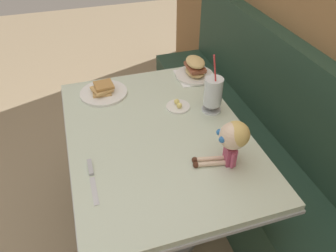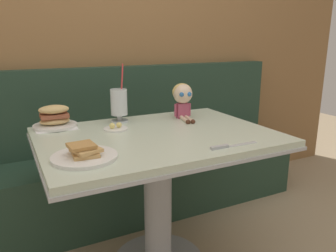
# 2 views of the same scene
# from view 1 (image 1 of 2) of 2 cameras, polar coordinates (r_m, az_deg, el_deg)

# --- Properties ---
(ground_plane) EXTENTS (8.00, 8.00, 0.00)m
(ground_plane) POSITION_cam_1_polar(r_m,az_deg,el_deg) (2.03, -6.56, -18.34)
(ground_plane) COLOR #998466
(booth_bench) EXTENTS (2.60, 0.48, 1.00)m
(booth_bench) POSITION_cam_1_polar(r_m,az_deg,el_deg) (1.99, 16.24, -6.76)
(booth_bench) COLOR #233D2D
(booth_bench) RESTS_ON ground
(diner_table) EXTENTS (1.11, 0.81, 0.74)m
(diner_table) POSITION_cam_1_polar(r_m,az_deg,el_deg) (1.63, -1.70, -6.44)
(diner_table) COLOR beige
(diner_table) RESTS_ON ground
(toast_plate) EXTENTS (0.25, 0.25, 0.06)m
(toast_plate) POSITION_cam_1_polar(r_m,az_deg,el_deg) (1.77, -11.21, 5.92)
(toast_plate) COLOR white
(toast_plate) RESTS_ON diner_table
(milkshake_glass) EXTENTS (0.10, 0.10, 0.32)m
(milkshake_glass) POSITION_cam_1_polar(r_m,az_deg,el_deg) (1.58, 7.86, 5.67)
(milkshake_glass) COLOR silver
(milkshake_glass) RESTS_ON diner_table
(sandwich_plate) EXTENTS (0.22, 0.22, 0.12)m
(sandwich_plate) POSITION_cam_1_polar(r_m,az_deg,el_deg) (1.89, 4.72, 9.83)
(sandwich_plate) COLOR white
(sandwich_plate) RESTS_ON diner_table
(butter_saucer) EXTENTS (0.12, 0.12, 0.04)m
(butter_saucer) POSITION_cam_1_polar(r_m,az_deg,el_deg) (1.64, 1.77, 3.53)
(butter_saucer) COLOR white
(butter_saucer) RESTS_ON diner_table
(butter_knife) EXTENTS (0.24, 0.02, 0.01)m
(butter_knife) POSITION_cam_1_polar(r_m,az_deg,el_deg) (1.34, -13.24, -8.05)
(butter_knife) COLOR silver
(butter_knife) RESTS_ON diner_table
(seated_doll) EXTENTS (0.13, 0.23, 0.20)m
(seated_doll) POSITION_cam_1_polar(r_m,az_deg,el_deg) (1.29, 11.21, -2.08)
(seated_doll) COLOR #B74C6B
(seated_doll) RESTS_ON diner_table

